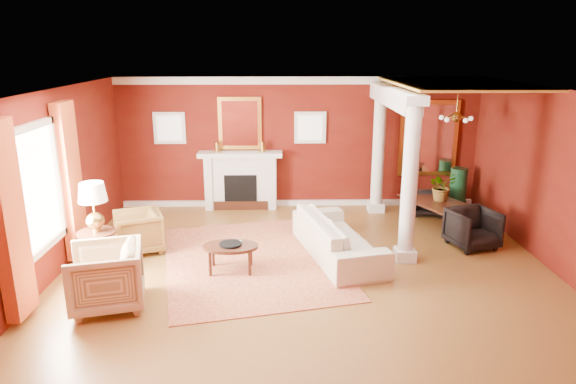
{
  "coord_description": "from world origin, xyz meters",
  "views": [
    {
      "loc": [
        -0.47,
        -7.81,
        3.55
      ],
      "look_at": [
        -0.3,
        0.56,
        1.15
      ],
      "focal_mm": 32.0,
      "sensor_mm": 36.0,
      "label": 1
    }
  ],
  "objects_px": {
    "armchair_leopard": "(138,230)",
    "sofa": "(338,230)",
    "coffee_table": "(231,248)",
    "side_table": "(94,213)",
    "dining_table": "(439,207)",
    "armchair_stripe": "(106,274)"
  },
  "relations": [
    {
      "from": "armchair_leopard",
      "to": "sofa",
      "type": "bearing_deg",
      "value": 64.15
    },
    {
      "from": "sofa",
      "to": "coffee_table",
      "type": "bearing_deg",
      "value": 94.29
    },
    {
      "from": "sofa",
      "to": "coffee_table",
      "type": "xyz_separation_m",
      "value": [
        -1.81,
        -0.59,
        -0.07
      ]
    },
    {
      "from": "side_table",
      "to": "dining_table",
      "type": "relative_size",
      "value": 0.97
    },
    {
      "from": "sofa",
      "to": "dining_table",
      "type": "xyz_separation_m",
      "value": [
        2.19,
        1.43,
        -0.05
      ]
    },
    {
      "from": "armchair_leopard",
      "to": "armchair_stripe",
      "type": "bearing_deg",
      "value": -18.79
    },
    {
      "from": "armchair_stripe",
      "to": "side_table",
      "type": "bearing_deg",
      "value": -170.35
    },
    {
      "from": "armchair_leopard",
      "to": "dining_table",
      "type": "bearing_deg",
      "value": 80.19
    },
    {
      "from": "side_table",
      "to": "sofa",
      "type": "bearing_deg",
      "value": 8.48
    },
    {
      "from": "coffee_table",
      "to": "side_table",
      "type": "bearing_deg",
      "value": 179.77
    },
    {
      "from": "sofa",
      "to": "armchair_leopard",
      "type": "height_order",
      "value": "sofa"
    },
    {
      "from": "coffee_table",
      "to": "side_table",
      "type": "distance_m",
      "value": 2.21
    },
    {
      "from": "armchair_stripe",
      "to": "dining_table",
      "type": "relative_size",
      "value": 0.64
    },
    {
      "from": "coffee_table",
      "to": "armchair_stripe",
      "type": "bearing_deg",
      "value": -145.09
    },
    {
      "from": "sofa",
      "to": "coffee_table",
      "type": "distance_m",
      "value": 1.9
    },
    {
      "from": "side_table",
      "to": "dining_table",
      "type": "xyz_separation_m",
      "value": [
        6.12,
        2.02,
        -0.58
      ]
    },
    {
      "from": "armchair_stripe",
      "to": "side_table",
      "type": "height_order",
      "value": "side_table"
    },
    {
      "from": "sofa",
      "to": "dining_table",
      "type": "height_order",
      "value": "sofa"
    },
    {
      "from": "sofa",
      "to": "armchair_leopard",
      "type": "bearing_deg",
      "value": 71.37
    },
    {
      "from": "coffee_table",
      "to": "side_table",
      "type": "height_order",
      "value": "side_table"
    },
    {
      "from": "coffee_table",
      "to": "dining_table",
      "type": "height_order",
      "value": "dining_table"
    },
    {
      "from": "armchair_leopard",
      "to": "coffee_table",
      "type": "relative_size",
      "value": 0.91
    }
  ]
}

